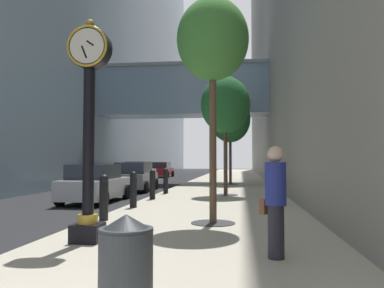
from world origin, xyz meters
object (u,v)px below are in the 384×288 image
bollard_fourth (133,189)px  street_tree_near (213,42)px  car_red_trailing (161,170)px  street_tree_mid_near (225,105)px  pedestrian_walking (275,198)px  bollard_third (104,196)px  bollard_sixth (166,180)px  street_clock (89,119)px  car_silver_near (96,184)px  bollard_fifth (152,184)px  street_tree_mid_far (230,119)px  trash_bin (126,268)px  car_grey_mid (135,177)px  car_white_far (139,172)px

bollard_fourth → street_tree_near: size_ratio=0.21×
car_red_trailing → street_tree_mid_near: bearing=-71.3°
pedestrian_walking → car_red_trailing: size_ratio=0.44×
street_tree_near → street_tree_mid_near: 8.16m
bollard_third → bollard_sixth: size_ratio=1.00×
car_red_trailing → street_clock: bearing=-80.9°
bollard_fourth → car_silver_near: bearing=131.4°
bollard_third → street_clock: bearing=-76.6°
bollard_fifth → street_tree_mid_far: bearing=74.6°
street_tree_near → bollard_third: bearing=177.4°
trash_bin → street_tree_near: bearing=86.3°
bollard_sixth → street_tree_near: 9.98m
bollard_fourth → car_grey_mid: size_ratio=0.28×
bollard_fourth → bollard_fifth: (0.00, 2.86, 0.00)m
car_grey_mid → bollard_fourth: bearing=-74.9°
bollard_fifth → bollard_sixth: 2.86m
bollard_third → bollard_fourth: 2.86m
street_tree_mid_near → car_silver_near: street_tree_mid_near is taller
street_tree_mid_near → car_red_trailing: 23.63m
trash_bin → car_silver_near: bearing=112.1°
bollard_third → car_white_far: bearing=102.3°
bollard_third → bollard_fourth: bearing=90.0°
trash_bin → bollard_third: bearing=111.4°
street_clock → bollard_sixth: bearing=93.2°
bollard_third → bollard_fourth: (0.00, 2.86, 0.00)m
bollard_fifth → car_grey_mid: 6.25m
bollard_fourth → car_white_far: bearing=104.2°
bollard_fifth → pedestrian_walking: (4.12, -9.25, 0.33)m
street_tree_near → trash_bin: street_tree_near is taller
bollard_fourth → car_red_trailing: (-4.61, 27.29, -0.01)m
car_silver_near → bollard_fourth: bearing=-48.6°
trash_bin → car_white_far: car_white_far is taller
bollard_third → car_red_trailing: 30.50m
bollard_fifth → car_silver_near: 2.33m
bollard_fifth → street_tree_near: street_tree_near is taller
bollard_third → bollard_fifth: size_ratio=1.00×
bollard_third → car_silver_near: bearing=112.9°
street_tree_mid_far → car_white_far: size_ratio=1.45×
street_clock → bollard_fifth: size_ratio=3.60×
street_tree_mid_far → bollard_sixth: bearing=-110.8°
bollard_fourth → street_tree_near: (2.88, -2.99, 3.95)m
bollard_fourth → street_tree_mid_near: size_ratio=0.22×
bollard_fifth → car_white_far: 16.09m
bollard_fourth → car_white_far: size_ratio=0.30×
bollard_sixth → car_grey_mid: car_grey_mid is taller
trash_bin → street_tree_mid_far: bearing=89.0°
bollard_third → street_tree_mid_far: (2.88, 16.15, 3.67)m
bollard_third → street_tree_mid_near: bearing=70.2°
street_tree_mid_far → car_grey_mid: 7.88m
bollard_sixth → street_clock: bearing=-86.8°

